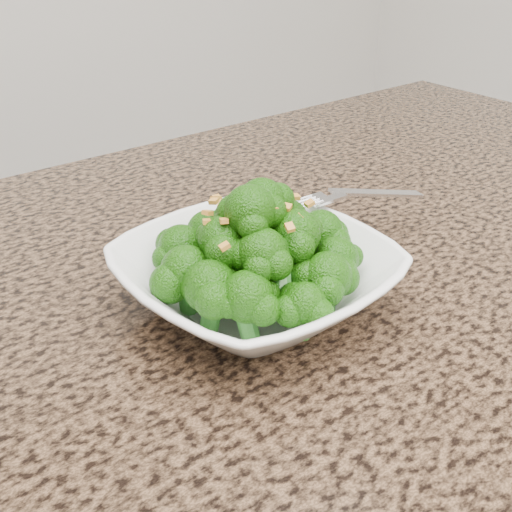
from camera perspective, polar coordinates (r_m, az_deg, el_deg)
granite_counter at (r=0.48m, az=-0.13°, el=-13.45°), size 1.64×1.04×0.03m
bowl at (r=0.55m, az=-0.00°, el=-2.06°), size 0.24×0.24×0.05m
broccoli_pile at (r=0.52m, az=-0.00°, el=4.26°), size 0.20×0.20×0.08m
garlic_topping at (r=0.50m, az=-0.00°, el=8.62°), size 0.12×0.12×0.01m
fork at (r=0.62m, az=7.29°, el=5.26°), size 0.19×0.07×0.01m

